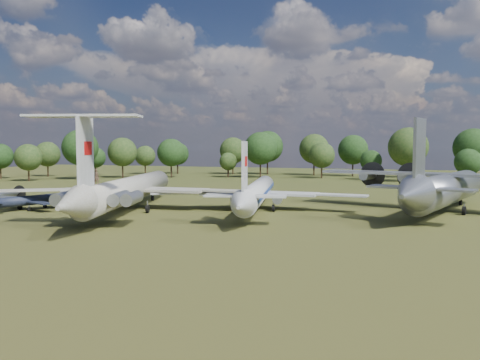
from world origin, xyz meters
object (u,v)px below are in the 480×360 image
(tu104_jet, at_px, (257,196))
(an12_transport, at_px, (446,193))
(il62_airliner, at_px, (131,194))
(small_prop_west, at_px, (26,203))
(person_on_il62, at_px, (96,177))

(tu104_jet, distance_m, an12_transport, 27.90)
(il62_airliner, bearing_deg, small_prop_west, 179.32)
(tu104_jet, height_order, person_on_il62, person_on_il62)
(il62_airliner, height_order, tu104_jet, il62_airliner)
(tu104_jet, bearing_deg, small_prop_west, -172.97)
(tu104_jet, distance_m, person_on_il62, 25.15)
(tu104_jet, height_order, small_prop_west, tu104_jet)
(an12_transport, height_order, small_prop_west, an12_transport)
(il62_airliner, distance_m, tu104_jet, 19.10)
(il62_airliner, xyz_separation_m, person_on_il62, (4.22, -13.86, 3.52))
(an12_transport, bearing_deg, person_on_il62, -128.60)
(an12_transport, relative_size, small_prop_west, 2.86)
(small_prop_west, bearing_deg, an12_transport, 35.26)
(an12_transport, bearing_deg, tu104_jet, -148.26)
(small_prop_west, bearing_deg, il62_airliner, 34.25)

